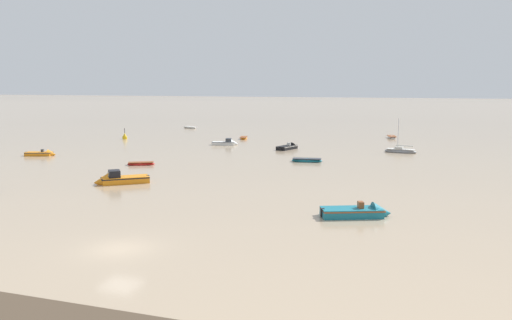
{
  "coord_description": "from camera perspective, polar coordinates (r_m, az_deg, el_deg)",
  "views": [
    {
      "loc": [
        19.59,
        -29.22,
        10.66
      ],
      "look_at": [
        -4.42,
        39.78,
        0.34
      ],
      "focal_mm": 37.92,
      "sensor_mm": 36.0,
      "label": 1
    }
  ],
  "objects": [
    {
      "name": "motorboat_moored_7",
      "position": [
        44.76,
        11.11,
        -5.54
      ],
      "size": [
        6.02,
        4.07,
        1.96
      ],
      "rotation": [
        0.0,
        0.0,
        0.4
      ],
      "color": "#197084",
      "rests_on": "ground"
    },
    {
      "name": "ground_plane",
      "position": [
        36.76,
        -14.19,
        -9.07
      ],
      "size": [
        800.0,
        800.0,
        0.0
      ],
      "primitive_type": "plane",
      "color": "tan"
    },
    {
      "name": "rowboat_moored_5",
      "position": [
        74.84,
        5.39,
        -0.05
      ],
      "size": [
        4.4,
        2.13,
        0.67
      ],
      "rotation": [
        0.0,
        0.0,
        0.17
      ],
      "color": "#197084",
      "rests_on": "ground"
    },
    {
      "name": "motorboat_moored_4",
      "position": [
        95.14,
        -3.04,
        1.76
      ],
      "size": [
        4.87,
        2.77,
        1.75
      ],
      "rotation": [
        0.0,
        0.0,
        0.27
      ],
      "color": "white",
      "rests_on": "ground"
    },
    {
      "name": "rowboat_moored_0",
      "position": [
        105.51,
        -1.31,
        2.33
      ],
      "size": [
        2.22,
        4.0,
        0.6
      ],
      "rotation": [
        0.0,
        0.0,
        4.97
      ],
      "color": "orange",
      "rests_on": "ground"
    },
    {
      "name": "motorboat_moored_2",
      "position": [
        60.08,
        -14.45,
        -2.12
      ],
      "size": [
        5.75,
        5.19,
        2.2
      ],
      "rotation": [
        0.0,
        0.0,
        3.82
      ],
      "color": "orange",
      "rests_on": "ground"
    },
    {
      "name": "rowboat_moored_4",
      "position": [
        73.16,
        -12.04,
        -0.4
      ],
      "size": [
        3.71,
        2.76,
        0.56
      ],
      "rotation": [
        0.0,
        0.0,
        0.5
      ],
      "color": "red",
      "rests_on": "ground"
    },
    {
      "name": "rowboat_moored_3",
      "position": [
        110.12,
        14.12,
        2.34
      ],
      "size": [
        2.42,
        4.5,
        0.67
      ],
      "rotation": [
        0.0,
        0.0,
        1.81
      ],
      "color": "white",
      "rests_on": "ground"
    },
    {
      "name": "sailboat_moored_0",
      "position": [
        87.5,
        14.99,
        0.93
      ],
      "size": [
        5.16,
        2.29,
        5.59
      ],
      "rotation": [
        0.0,
        0.0,
        2.99
      ],
      "color": "gray",
      "rests_on": "ground"
    },
    {
      "name": "rowboat_moored_1",
      "position": [
        131.58,
        -6.97,
        3.41
      ],
      "size": [
        4.23,
        2.8,
        0.63
      ],
      "rotation": [
        0.0,
        0.0,
        2.75
      ],
      "color": "white",
      "rests_on": "ground"
    },
    {
      "name": "motorboat_moored_3",
      "position": [
        86.86,
        -21.53,
        0.57
      ],
      "size": [
        4.71,
        2.93,
        1.53
      ],
      "rotation": [
        0.0,
        0.0,
        0.34
      ],
      "color": "orange",
      "rests_on": "ground"
    },
    {
      "name": "motorboat_moored_1",
      "position": [
        89.36,
        3.52,
        1.32
      ],
      "size": [
        2.92,
        5.13,
        1.67
      ],
      "rotation": [
        0.0,
        0.0,
        1.3
      ],
      "color": "black",
      "rests_on": "ground"
    },
    {
      "name": "channel_buoy",
      "position": [
        108.22,
        -13.68,
        2.4
      ],
      "size": [
        0.9,
        0.9,
        2.3
      ],
      "color": "gold",
      "rests_on": "ground"
    }
  ]
}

